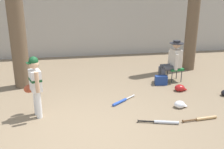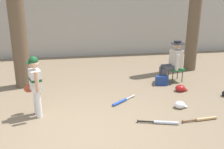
{
  "view_description": "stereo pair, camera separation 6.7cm",
  "coord_description": "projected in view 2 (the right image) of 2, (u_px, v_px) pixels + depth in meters",
  "views": [
    {
      "loc": [
        -0.31,
        -4.24,
        2.56
      ],
      "look_at": [
        0.67,
        1.19,
        0.75
      ],
      "focal_mm": 41.43,
      "sensor_mm": 36.0,
      "label": 1
    },
    {
      "loc": [
        -0.24,
        -4.25,
        2.56
      ],
      "look_at": [
        0.67,
        1.19,
        0.75
      ],
      "focal_mm": 41.43,
      "sensor_mm": 36.0,
      "label": 2
    }
  ],
  "objects": [
    {
      "name": "tree_behind_spectator",
      "position": [
        195.0,
        14.0,
        8.19
      ],
      "size": [
        0.61,
        0.61,
        4.31
      ],
      "color": "brown",
      "rests_on": "ground"
    },
    {
      "name": "young_ballplayer",
      "position": [
        35.0,
        83.0,
        5.32
      ],
      "size": [
        0.44,
        0.56,
        1.31
      ],
      "color": "white",
      "rests_on": "ground"
    },
    {
      "name": "folding_stool",
      "position": [
        176.0,
        69.0,
        7.52
      ],
      "size": [
        0.42,
        0.42,
        0.41
      ],
      "color": "#196B2D",
      "rests_on": "ground"
    },
    {
      "name": "handbag_beside_stool",
      "position": [
        162.0,
        80.0,
        7.29
      ],
      "size": [
        0.36,
        0.23,
        0.26
      ],
      "primitive_type": "cube",
      "rotation": [
        0.0,
        0.0,
        -0.14
      ],
      "color": "navy",
      "rests_on": "ground"
    },
    {
      "name": "concrete_back_wall",
      "position": [
        74.0,
        22.0,
        10.22
      ],
      "size": [
        18.0,
        0.36,
        2.68
      ],
      "primitive_type": "cube",
      "color": "#ADA89E",
      "rests_on": "ground"
    },
    {
      "name": "seated_spectator",
      "position": [
        173.0,
        60.0,
        7.42
      ],
      "size": [
        0.67,
        0.53,
        1.2
      ],
      "color": "#47474C",
      "rests_on": "ground"
    },
    {
      "name": "batting_helmet_white",
      "position": [
        180.0,
        105.0,
        5.87
      ],
      "size": [
        0.29,
        0.23,
        0.17
      ],
      "color": "silver",
      "rests_on": "ground"
    },
    {
      "name": "bat_blue_youth",
      "position": [
        121.0,
        101.0,
        6.15
      ],
      "size": [
        0.66,
        0.54,
        0.07
      ],
      "color": "#2347AD",
      "rests_on": "ground"
    },
    {
      "name": "bat_wood_tan",
      "position": [
        204.0,
        119.0,
        5.32
      ],
      "size": [
        0.78,
        0.12,
        0.07
      ],
      "color": "tan",
      "rests_on": "ground"
    },
    {
      "name": "bat_aluminum_silver",
      "position": [
        163.0,
        122.0,
        5.18
      ],
      "size": [
        0.81,
        0.28,
        0.07
      ],
      "color": "#B7BCC6",
      "rests_on": "ground"
    },
    {
      "name": "ground_plane",
      "position": [
        87.0,
        134.0,
        4.82
      ],
      "size": [
        60.0,
        60.0,
        0.0
      ],
      "primitive_type": "plane",
      "color": "#7F6B51"
    },
    {
      "name": "batting_helmet_red",
      "position": [
        180.0,
        88.0,
        6.84
      ],
      "size": [
        0.32,
        0.24,
        0.18
      ],
      "color": "#A81919",
      "rests_on": "ground"
    }
  ]
}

